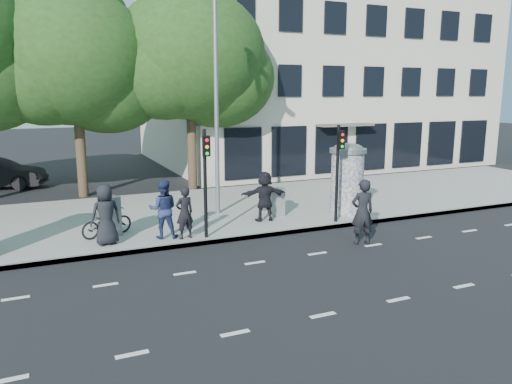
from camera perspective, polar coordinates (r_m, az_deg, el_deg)
name	(u,v)px	position (r m, az deg, el deg)	size (l,w,h in m)	color
ground	(277,280)	(12.76, 2.43, -10.02)	(120.00, 120.00, 0.00)	black
sidewalk	(192,212)	(19.44, -7.38, -2.33)	(40.00, 8.00, 0.15)	gray
curb	(227,240)	(15.82, -3.28, -5.46)	(40.00, 0.10, 0.16)	slate
lane_dash_near	(323,315)	(10.99, 7.64, -13.77)	(32.00, 0.12, 0.01)	silver
lane_dash_far	(255,263)	(13.95, -0.14, -8.10)	(32.00, 0.12, 0.01)	silver
ad_column_right	(347,177)	(18.84, 10.38, 1.68)	(1.36, 1.36, 2.65)	beige
traffic_pole_near	(206,172)	(15.37, -5.78, 2.25)	(0.22, 0.31, 3.40)	black
traffic_pole_far	(338,163)	(17.44, 9.40, 3.25)	(0.22, 0.31, 3.40)	black
street_lamp	(217,88)	(18.32, -4.52, 11.79)	(0.25, 0.93, 8.00)	slate
tree_near_left	(74,58)	(23.45, -20.05, 14.17)	(6.80, 6.80, 8.97)	#38281C
tree_center	(190,55)	(23.98, -7.60, 15.26)	(7.00, 7.00, 9.30)	#38281C
building	(306,72)	(35.19, 5.78, 13.53)	(20.30, 15.85, 12.00)	beige
ped_a	(106,215)	(15.49, -16.80, -2.49)	(0.90, 0.58, 1.84)	black
ped_b	(185,213)	(15.62, -8.17, -2.37)	(0.60, 0.39, 1.64)	black
ped_c	(163,209)	(15.77, -10.56, -1.94)	(0.90, 0.70, 1.85)	navy
ped_f	(265,196)	(17.58, 0.99, -0.47)	(1.65, 0.59, 1.78)	black
man_road	(362,212)	(15.71, 12.06, -2.24)	(0.75, 0.49, 2.04)	black
bicycle	(107,222)	(16.50, -16.70, -3.33)	(1.71, 0.60, 0.90)	black
cabinet_left	(110,217)	(16.43, -16.39, -2.72)	(0.60, 0.44, 1.26)	slate
cabinet_right	(278,202)	(18.40, 2.52, -1.14)	(0.49, 0.36, 1.03)	gray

